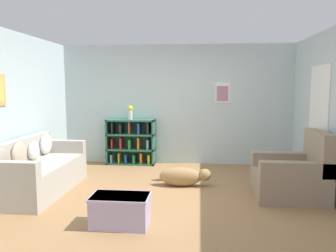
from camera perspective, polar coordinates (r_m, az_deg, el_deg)
The scene contains 9 objects.
ground_plane at distance 5.25m, azimuth -0.43°, elevation -11.99°, with size 14.00×14.00×0.00m, color #997047.
wall_back at distance 7.22m, azimuth 1.43°, elevation 3.73°, with size 5.60×0.13×2.60m.
wall_left at distance 5.82m, azimuth -26.27°, elevation 2.28°, with size 0.13×5.00×2.60m.
couch at distance 5.72m, azimuth -21.79°, elevation -7.34°, with size 0.84×1.90×0.86m.
bookshelf at distance 7.23m, azimuth -6.42°, elevation -2.83°, with size 1.05×0.33×0.99m.
recliner_chair at distance 5.39m, azimuth 21.08°, elevation -8.08°, with size 1.02×0.88×1.03m.
coffee_table at distance 4.16m, azimuth -8.31°, elevation -14.20°, with size 0.71×0.43×0.38m.
dog at distance 5.68m, azimuth 2.65°, elevation -8.76°, with size 1.04×0.29×0.32m.
vase at distance 7.13m, azimuth -6.57°, elevation 2.50°, with size 0.11×0.11×0.30m.
Camera 1 is at (0.52, -4.94, 1.70)m, focal length 35.00 mm.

